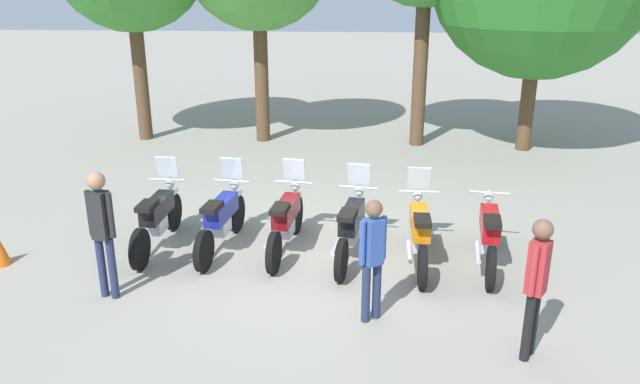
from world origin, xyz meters
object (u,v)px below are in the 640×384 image
motorcycle_1 (222,218)px  person_2 (373,252)px  person_0 (102,225)px  motorcycle_4 (419,232)px  motorcycle_2 (286,220)px  person_1 (537,279)px  motorcycle_3 (351,226)px  motorcycle_5 (489,234)px  motorcycle_0 (157,217)px

motorcycle_1 → person_2: person_2 is taller
person_0 → motorcycle_4: bearing=120.7°
motorcycle_2 → person_0: size_ratio=1.21×
person_0 → person_1: person_0 is taller
person_0 → motorcycle_1: bearing=157.5°
motorcycle_3 → motorcycle_4: bearing=-88.8°
motorcycle_3 → motorcycle_5: motorcycle_3 is taller
motorcycle_1 → motorcycle_3: (2.09, -0.16, 0.00)m
motorcycle_4 → person_1: bearing=-155.0°
motorcycle_1 → motorcycle_2: bearing=-82.5°
person_0 → person_2: size_ratio=1.10×
motorcycle_4 → person_2: size_ratio=1.33×
person_0 → person_2: person_0 is taller
person_1 → motorcycle_5: bearing=124.1°
motorcycle_3 → motorcycle_4: 1.05m
person_2 → motorcycle_0: bearing=23.9°
motorcycle_1 → person_1: 5.04m
motorcycle_4 → person_0: person_0 is taller
motorcycle_3 → person_0: (-3.29, -1.54, 0.56)m
person_2 → person_0: bearing=49.0°
motorcycle_3 → person_2: 1.93m
motorcycle_1 → person_0: person_0 is taller
motorcycle_5 → person_2: (-1.78, -1.74, 0.45)m
person_0 → person_1: 5.51m
motorcycle_1 → motorcycle_5: motorcycle_1 is taller
motorcycle_0 → motorcycle_5: 5.23m
motorcycle_2 → motorcycle_5: motorcycle_2 is taller
motorcycle_1 → motorcycle_2: 1.04m
motorcycle_1 → motorcycle_3: size_ratio=1.00×
person_0 → motorcycle_3: bearing=127.8°
person_2 → motorcycle_2: bearing=-2.3°
person_0 → person_1: (5.42, -1.00, -0.06)m
motorcycle_0 → motorcycle_5: (5.23, -0.27, -0.01)m
motorcycle_1 → person_0: bearing=151.5°
motorcycle_2 → motorcycle_5: size_ratio=1.00×
motorcycle_0 → motorcycle_4: 4.19m
motorcycle_3 → person_0: bearing=123.6°
motorcycle_3 → motorcycle_4: (1.04, -0.13, 0.00)m
person_1 → person_0: bearing=-157.4°
motorcycle_4 → person_2: person_2 is taller
motorcycle_5 → person_0: 5.59m
motorcycle_0 → person_2: size_ratio=1.33×
motorcycle_1 → motorcycle_5: 4.19m
motorcycle_5 → person_0: bearing=112.1°
motorcycle_2 → motorcycle_4: same height
person_0 → motorcycle_0: bearing=-172.3°
person_0 → motorcycle_2: bearing=140.1°
person_1 → person_2: person_1 is taller
motorcycle_4 → person_2: bearing=157.6°
motorcycle_2 → motorcycle_3: (1.05, -0.18, 0.00)m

